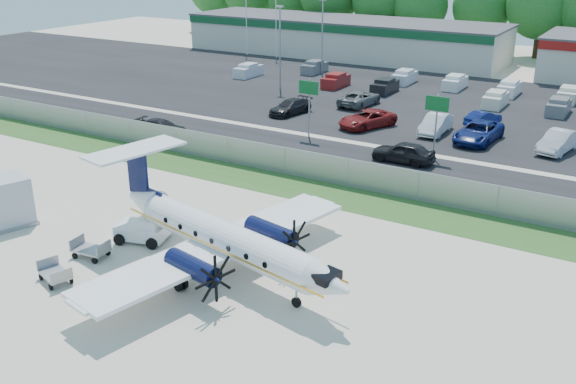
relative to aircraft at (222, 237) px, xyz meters
The scene contains 30 objects.
ground 1.96m from the aircraft, 31.89° to the left, with size 170.00×170.00×0.00m, color beige.
grass_verge 12.29m from the aircraft, 88.97° to the left, with size 170.00×4.00×0.02m, color #2D561E.
access_road 19.23m from the aircraft, 89.35° to the left, with size 170.00×8.00×0.02m, color black.
parking_lot 40.18m from the aircraft, 89.69° to the left, with size 170.00×32.00×0.02m, color black.
perimeter_fence 14.17m from the aircraft, 89.12° to the left, with size 120.00×0.06×1.99m.
building_west 66.52m from the aircraft, 110.95° to the left, with size 46.40×12.40×5.24m.
sign_left 24.38m from the aircraft, 108.66° to the left, with size 1.80×0.26×5.00m.
sign_mid 23.33m from the aircraft, 82.05° to the left, with size 1.80×0.26×5.00m.
flagpole_west 65.79m from the aircraft, 122.93° to the left, with size 1.06×0.12×10.00m.
flagpole_east 63.22m from the aircraft, 119.11° to the left, with size 1.06×0.12×10.00m.
light_pole_nw 43.09m from the aircraft, 117.42° to the left, with size 0.90×0.35×9.09m.
light_pole_sw 52.15m from the aircraft, 112.34° to the left, with size 0.90×0.35×9.09m.
tree_line 74.16m from the aircraft, 89.83° to the left, with size 112.00×6.00×14.00m, color #1C601C, non-canonical shape.
aircraft is the anchor object (origin of this frame).
pushback_tug 6.02m from the aircraft, behind, with size 3.08×2.58×1.48m.
baggage_cart_near 8.35m from the aircraft, 141.77° to the right, with size 2.10×1.64×0.97m.
baggage_cart_far 7.46m from the aircraft, 161.63° to the right, with size 2.00×1.33×0.99m.
service_container 14.50m from the aircraft, behind, with size 3.30×3.30×2.88m.
cone_port_wing 6.58m from the aircraft, 132.22° to the right, with size 0.40×0.40×0.57m.
cone_starboard_wing 5.25m from the aircraft, 87.60° to the left, with size 0.34×0.34×0.48m.
road_car_west 25.63m from the aircraft, 137.86° to the left, with size 1.90×4.69×1.36m, color black.
road_car_mid 21.05m from the aircraft, 85.64° to the left, with size 1.91×4.74×1.62m, color black.
parked_car_a 31.81m from the aircraft, 114.27° to the left, with size 1.99×4.90×1.42m, color black.
parked_car_b 28.90m from the aircraft, 99.48° to the left, with size 2.58×5.59×1.55m, color maroon.
parked_car_c 29.80m from the aircraft, 87.78° to the left, with size 1.75×5.02×1.65m, color silver.
parked_car_d 29.61m from the aircraft, 80.22° to the left, with size 2.80×6.07×1.69m, color navy.
parked_car_e 31.72m from the aircraft, 69.27° to the left, with size 1.79×5.15×1.70m, color silver.
parked_car_f 36.58m from the aircraft, 103.82° to the left, with size 2.60×5.64×1.57m, color #595B5E.
parked_car_g 34.68m from the aircraft, 83.32° to the left, with size 1.42×4.07×1.34m, color navy.
far_parking_rows 45.18m from the aircraft, 89.72° to the left, with size 56.00×10.00×1.60m, color gray, non-canonical shape.
Camera 1 is at (17.37, -23.31, 15.73)m, focal length 40.00 mm.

